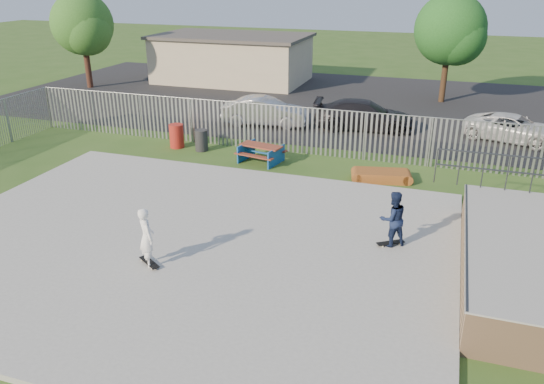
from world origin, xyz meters
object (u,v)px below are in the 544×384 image
(car_silver, at_px, (265,111))
(skater_navy, at_px, (393,219))
(trash_bin_red, at_px, (177,136))
(car_dark, at_px, (364,115))
(trash_bin_grey, at_px, (201,140))
(tree_left, at_px, (82,24))
(skater_white, at_px, (147,237))
(picnic_table, at_px, (261,153))
(car_white, at_px, (513,128))
(tree_mid, at_px, (450,29))
(funbox, at_px, (381,176))

(car_silver, xyz_separation_m, skater_navy, (7.60, -11.08, 0.22))
(trash_bin_red, height_order, car_dark, car_dark)
(trash_bin_grey, bearing_deg, tree_left, 142.64)
(car_dark, bearing_deg, skater_white, 161.17)
(picnic_table, relative_size, car_white, 0.45)
(trash_bin_grey, height_order, tree_mid, tree_mid)
(car_dark, xyz_separation_m, skater_white, (-3.06, -15.04, 0.22))
(trash_bin_red, xyz_separation_m, tree_left, (-11.75, 9.83, 3.57))
(car_dark, distance_m, skater_navy, 12.26)
(tree_mid, bearing_deg, car_silver, -134.67)
(trash_bin_red, height_order, tree_mid, tree_mid)
(trash_bin_red, bearing_deg, skater_navy, -32.60)
(picnic_table, height_order, car_silver, car_silver)
(tree_mid, bearing_deg, tree_left, -172.11)
(picnic_table, relative_size, trash_bin_grey, 2.11)
(picnic_table, height_order, car_dark, car_dark)
(tree_left, bearing_deg, skater_white, -50.43)
(picnic_table, xyz_separation_m, car_silver, (-1.68, 5.27, 0.36))
(car_silver, bearing_deg, tree_left, 61.79)
(skater_navy, bearing_deg, car_white, -142.47)
(picnic_table, height_order, tree_left, tree_left)
(car_dark, distance_m, car_white, 6.77)
(car_white, bearing_deg, skater_navy, 179.51)
(car_white, xyz_separation_m, tree_left, (-25.85, 4.13, 3.47))
(skater_white, bearing_deg, funbox, -77.55)
(car_silver, height_order, tree_mid, tree_mid)
(tree_left, xyz_separation_m, skater_white, (16.03, -19.39, -3.14))
(trash_bin_red, height_order, tree_left, tree_left)
(picnic_table, xyz_separation_m, car_dark, (3.16, 6.13, 0.36))
(car_white, bearing_deg, picnic_table, 140.36)
(picnic_table, xyz_separation_m, skater_white, (0.10, -8.91, 0.58))
(picnic_table, height_order, trash_bin_grey, trash_bin_grey)
(funbox, bearing_deg, trash_bin_grey, 159.78)
(car_dark, xyz_separation_m, tree_mid, (3.40, 7.47, 3.43))
(trash_bin_red, xyz_separation_m, skater_white, (4.28, -9.56, 0.43))
(car_silver, xyz_separation_m, car_white, (11.60, 1.08, -0.11))
(skater_navy, relative_size, skater_white, 1.00)
(car_silver, relative_size, car_dark, 0.88)
(trash_bin_red, relative_size, skater_white, 0.65)
(car_white, bearing_deg, car_dark, 109.63)
(car_silver, distance_m, skater_navy, 13.43)
(tree_left, height_order, skater_navy, tree_left)
(car_silver, distance_m, skater_white, 14.29)
(car_white, bearing_deg, trash_bin_grey, 131.92)
(tree_left, relative_size, skater_white, 3.81)
(car_white, xyz_separation_m, skater_white, (-9.83, -15.26, 0.33))
(skater_white, bearing_deg, tree_left, -7.91)
(trash_bin_grey, height_order, skater_white, skater_white)
(skater_navy, height_order, skater_white, same)
(car_white, bearing_deg, tree_left, 98.67)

